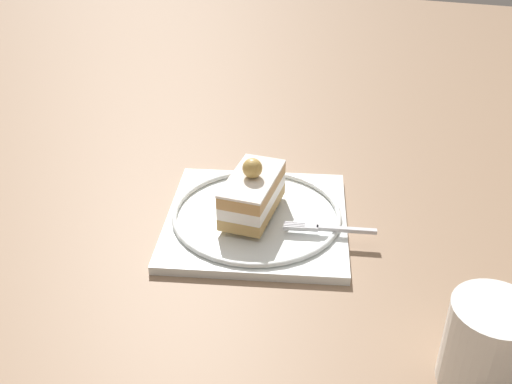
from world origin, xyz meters
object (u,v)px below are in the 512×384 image
object	(u,v)px
dessert_plate	(256,219)
fork	(327,228)
drink_glass_near	(486,349)
cake_slice	(254,192)

from	to	relation	value
dessert_plate	fork	distance (m)	0.09
dessert_plate	drink_glass_near	size ratio (longest dim) A/B	3.06
dessert_plate	fork	world-z (taller)	fork
cake_slice	dessert_plate	bearing A→B (deg)	-49.13
fork	drink_glass_near	bearing A→B (deg)	-43.65
dessert_plate	cake_slice	bearing A→B (deg)	130.87
cake_slice	fork	size ratio (longest dim) A/B	0.99
fork	drink_glass_near	size ratio (longest dim) A/B	1.27
drink_glass_near	dessert_plate	bearing A→B (deg)	146.29
dessert_plate	fork	bearing A→B (deg)	-7.02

